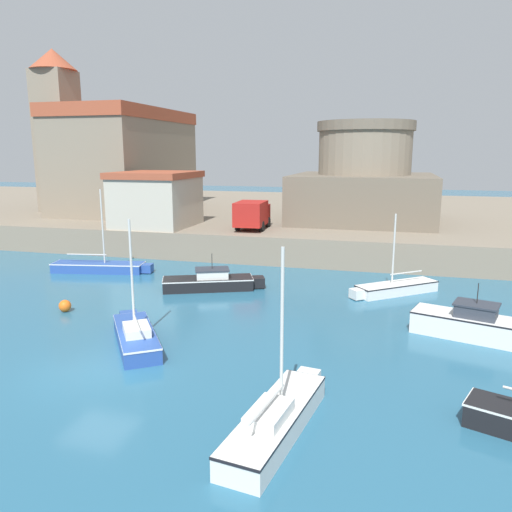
{
  "coord_description": "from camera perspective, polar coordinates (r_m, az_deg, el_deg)",
  "views": [
    {
      "loc": [
        10.27,
        -15.23,
        8.0
      ],
      "look_at": [
        2.84,
        12.54,
        2.0
      ],
      "focal_mm": 35.0,
      "sensor_mm": 36.0,
      "label": 1
    }
  ],
  "objects": [
    {
      "name": "ground_plane",
      "position": [
        20.04,
        -17.81,
        -12.34
      ],
      "size": [
        200.0,
        200.0,
        0.0
      ],
      "primitive_type": "plane",
      "color": "#28607F"
    },
    {
      "name": "quay_seawall",
      "position": [
        55.21,
        4.15,
        4.52
      ],
      "size": [
        120.0,
        40.0,
        2.08
      ],
      "primitive_type": "cube",
      "color": "gray",
      "rests_on": "ground"
    },
    {
      "name": "sailboat_white_0",
      "position": [
        15.2,
        2.41,
        -18.0
      ],
      "size": [
        2.18,
        6.14,
        5.45
      ],
      "color": "white",
      "rests_on": "ground"
    },
    {
      "name": "motorboat_black_1",
      "position": [
        29.76,
        -5.16,
        -2.92
      ],
      "size": [
        6.05,
        3.58,
        2.15
      ],
      "color": "black",
      "rests_on": "ground"
    },
    {
      "name": "sailboat_blue_2",
      "position": [
        21.94,
        -13.6,
        -8.74
      ],
      "size": [
        4.06,
        5.13,
        5.33
      ],
      "color": "#284C9E",
      "rests_on": "ground"
    },
    {
      "name": "motorboat_white_3",
      "position": [
        23.96,
        23.6,
        -7.18
      ],
      "size": [
        5.62,
        3.02,
        2.5
      ],
      "color": "white",
      "rests_on": "ground"
    },
    {
      "name": "sailboat_white_4",
      "position": [
        29.82,
        15.6,
        -3.51
      ],
      "size": [
        4.98,
        4.34,
        4.65
      ],
      "color": "white",
      "rests_on": "ground"
    },
    {
      "name": "sailboat_blue_6",
      "position": [
        35.52,
        -17.34,
        -1.16
      ],
      "size": [
        6.93,
        2.57,
        5.61
      ],
      "color": "#284C9E",
      "rests_on": "ground"
    },
    {
      "name": "mooring_buoy",
      "position": [
        27.38,
        -20.99,
        -5.34
      ],
      "size": [
        0.62,
        0.62,
        0.62
      ],
      "primitive_type": "sphere",
      "color": "orange",
      "rests_on": "ground"
    },
    {
      "name": "church",
      "position": [
        53.81,
        -15.48,
        10.95
      ],
      "size": [
        12.76,
        16.7,
        15.75
      ],
      "color": "gray",
      "rests_on": "quay_seawall"
    },
    {
      "name": "fortress",
      "position": [
        44.92,
        12.17,
        7.93
      ],
      "size": [
        11.92,
        11.92,
        8.47
      ],
      "color": "#685E4F",
      "rests_on": "quay_seawall"
    },
    {
      "name": "harbor_shed_near_wharf",
      "position": [
        41.48,
        -11.3,
        6.44
      ],
      "size": [
        5.93,
        6.61,
        4.38
      ],
      "color": "#BCB29E",
      "rests_on": "quay_seawall"
    },
    {
      "name": "truck_on_quay",
      "position": [
        38.91,
        -0.42,
        4.85
      ],
      "size": [
        2.29,
        4.37,
        2.2
      ],
      "color": "#AD1E19",
      "rests_on": "quay_seawall"
    }
  ]
}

